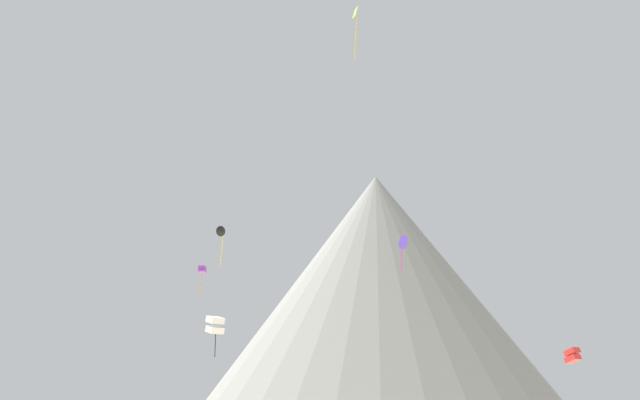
{
  "coord_description": "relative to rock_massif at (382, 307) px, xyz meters",
  "views": [
    {
      "loc": [
        -6.3,
        -33.45,
        4.37
      ],
      "look_at": [
        -1.65,
        38.04,
        25.16
      ],
      "focal_mm": 39.5,
      "sensor_mm": 36.0,
      "label": 1
    }
  ],
  "objects": [
    {
      "name": "kite_black_mid",
      "position": [
        -26.63,
        -43.66,
        3.35
      ],
      "size": [
        1.35,
        1.14,
        5.13
      ],
      "rotation": [
        0.0,
        0.0,
        0.6
      ],
      "color": "black"
    },
    {
      "name": "rock_massif",
      "position": [
        0.0,
        0.0,
        0.0
      ],
      "size": [
        78.4,
        78.4,
        46.93
      ],
      "color": "gray",
      "rests_on": "ground_plane"
    },
    {
      "name": "kite_red_low",
      "position": [
        6.89,
        -66.11,
        -12.93
      ],
      "size": [
        1.54,
        1.57,
        1.41
      ],
      "rotation": [
        0.0,
        0.0,
        3.72
      ],
      "color": "red"
    },
    {
      "name": "kite_white_low",
      "position": [
        -25.76,
        -57.87,
        -9.58
      ],
      "size": [
        1.99,
        2.02,
        4.08
      ],
      "rotation": [
        0.0,
        0.0,
        0.58
      ],
      "color": "white"
    },
    {
      "name": "kite_violet_mid",
      "position": [
        -29.54,
        -36.04,
        -0.03
      ],
      "size": [
        1.05,
        1.08,
        4.12
      ],
      "rotation": [
        0.0,
        0.0,
        2.86
      ],
      "color": "purple"
    },
    {
      "name": "kite_indigo_mid",
      "position": [
        -7.74,
        -64.35,
        -2.43
      ],
      "size": [
        0.91,
        1.34,
        3.32
      ],
      "rotation": [
        0.0,
        0.0,
        2.07
      ],
      "color": "#5138B2"
    },
    {
      "name": "kite_lime_high",
      "position": [
        -13.6,
        -77.39,
        13.26
      ],
      "size": [
        0.49,
        0.74,
        4.82
      ],
      "rotation": [
        0.0,
        0.0,
        1.08
      ],
      "color": "#8CD133"
    }
  ]
}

